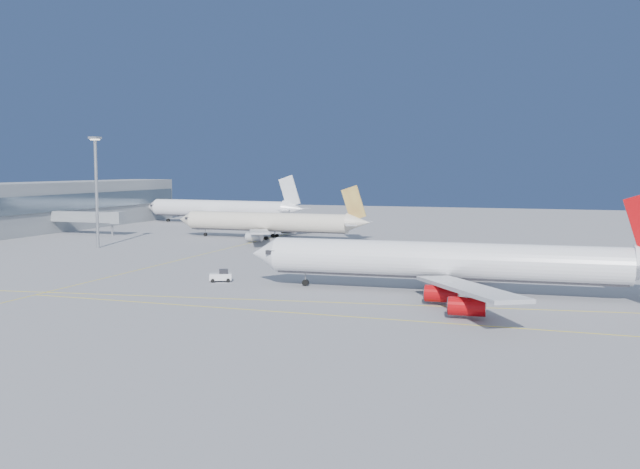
{
  "coord_description": "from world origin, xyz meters",
  "views": [
    {
      "loc": [
        36.04,
        -102.46,
        19.49
      ],
      "look_at": [
        -6.41,
        23.49,
        7.0
      ],
      "focal_mm": 40.0,
      "sensor_mm": 36.0,
      "label": 1
    }
  ],
  "objects_px": {
    "airliner_third": "(222,209)",
    "pushback_tug": "(221,276)",
    "airliner_etihad": "(271,222)",
    "light_mast": "(96,183)",
    "airliner_virgin": "(453,262)"
  },
  "relations": [
    {
      "from": "airliner_third",
      "to": "pushback_tug",
      "type": "bearing_deg",
      "value": -58.15
    },
    {
      "from": "airliner_third",
      "to": "light_mast",
      "type": "bearing_deg",
      "value": -80.78
    },
    {
      "from": "airliner_etihad",
      "to": "light_mast",
      "type": "xyz_separation_m",
      "value": [
        -31.28,
        -34.39,
        11.35
      ]
    },
    {
      "from": "pushback_tug",
      "to": "airliner_etihad",
      "type": "bearing_deg",
      "value": 79.5
    },
    {
      "from": "light_mast",
      "to": "airliner_virgin",
      "type": "bearing_deg",
      "value": -21.37
    },
    {
      "from": "airliner_virgin",
      "to": "airliner_third",
      "type": "bearing_deg",
      "value": 127.67
    },
    {
      "from": "airliner_third",
      "to": "pushback_tug",
      "type": "xyz_separation_m",
      "value": [
        56.85,
        -114.55,
        -4.2
      ]
    },
    {
      "from": "airliner_etihad",
      "to": "pushback_tug",
      "type": "relative_size",
      "value": 13.68
    },
    {
      "from": "airliner_etihad",
      "to": "pushback_tug",
      "type": "xyz_separation_m",
      "value": [
        20.48,
        -71.54,
        -3.57
      ]
    },
    {
      "from": "airliner_virgin",
      "to": "pushback_tug",
      "type": "height_order",
      "value": "airliner_virgin"
    },
    {
      "from": "airliner_etihad",
      "to": "pushback_tug",
      "type": "distance_m",
      "value": 74.5
    },
    {
      "from": "pushback_tug",
      "to": "airliner_third",
      "type": "bearing_deg",
      "value": 89.92
    },
    {
      "from": "airliner_third",
      "to": "airliner_virgin",
      "type": "bearing_deg",
      "value": -44.17
    },
    {
      "from": "light_mast",
      "to": "airliner_third",
      "type": "bearing_deg",
      "value": 93.76
    },
    {
      "from": "light_mast",
      "to": "airliner_etihad",
      "type": "bearing_deg",
      "value": 47.71
    }
  ]
}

